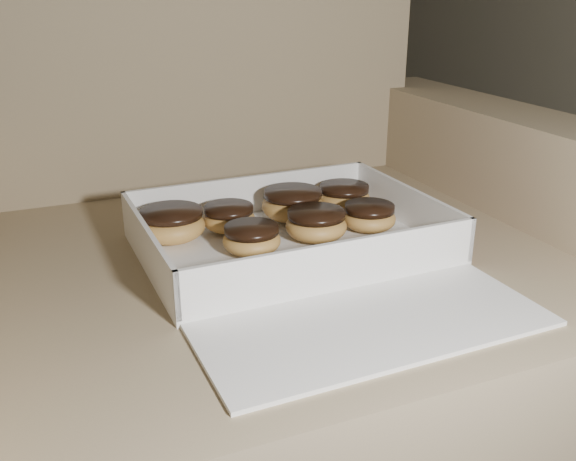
# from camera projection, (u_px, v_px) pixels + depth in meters

# --- Properties ---
(armchair) EXTENTS (0.94, 0.80, 0.98)m
(armchair) POSITION_uv_depth(u_px,v_px,m) (259.00, 311.00, 0.96)
(armchair) COLOR #877256
(armchair) RESTS_ON floor
(bakery_box) EXTENTS (0.38, 0.45, 0.06)m
(bakery_box) POSITION_uv_depth(u_px,v_px,m) (303.00, 252.00, 0.81)
(bakery_box) COLOR white
(bakery_box) RESTS_ON armchair
(donut_a) EXTENTS (0.09, 0.09, 0.04)m
(donut_a) POSITION_uv_depth(u_px,v_px,m) (293.00, 204.00, 0.92)
(donut_a) COLOR gold
(donut_a) RESTS_ON bakery_box
(donut_b) EXTENTS (0.08, 0.08, 0.04)m
(donut_b) POSITION_uv_depth(u_px,v_px,m) (344.00, 197.00, 0.96)
(donut_b) COLOR gold
(donut_b) RESTS_ON bakery_box
(donut_c) EXTENTS (0.08, 0.08, 0.04)m
(donut_c) POSITION_uv_depth(u_px,v_px,m) (316.00, 224.00, 0.85)
(donut_c) COLOR gold
(donut_c) RESTS_ON bakery_box
(donut_d) EXTENTS (0.07, 0.07, 0.04)m
(donut_d) POSITION_uv_depth(u_px,v_px,m) (369.00, 217.00, 0.89)
(donut_d) COLOR gold
(donut_d) RESTS_ON bakery_box
(donut_e) EXTENTS (0.07, 0.07, 0.04)m
(donut_e) POSITION_uv_depth(u_px,v_px,m) (252.00, 239.00, 0.81)
(donut_e) COLOR gold
(donut_e) RESTS_ON bakery_box
(donut_f) EXTENTS (0.07, 0.07, 0.04)m
(donut_f) POSITION_uv_depth(u_px,v_px,m) (229.00, 217.00, 0.88)
(donut_f) COLOR gold
(donut_f) RESTS_ON bakery_box
(donut_g) EXTENTS (0.09, 0.09, 0.04)m
(donut_g) POSITION_uv_depth(u_px,v_px,m) (172.00, 224.00, 0.85)
(donut_g) COLOR gold
(donut_g) RESTS_ON bakery_box
(crumb_a) EXTENTS (0.01, 0.01, 0.00)m
(crumb_a) POSITION_uv_depth(u_px,v_px,m) (358.00, 243.00, 0.84)
(crumb_a) COLOR black
(crumb_a) RESTS_ON bakery_box
(crumb_b) EXTENTS (0.01, 0.01, 0.00)m
(crumb_b) POSITION_uv_depth(u_px,v_px,m) (397.00, 246.00, 0.83)
(crumb_b) COLOR black
(crumb_b) RESTS_ON bakery_box
(crumb_c) EXTENTS (0.01, 0.01, 0.00)m
(crumb_c) POSITION_uv_depth(u_px,v_px,m) (303.00, 264.00, 0.78)
(crumb_c) COLOR black
(crumb_c) RESTS_ON bakery_box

